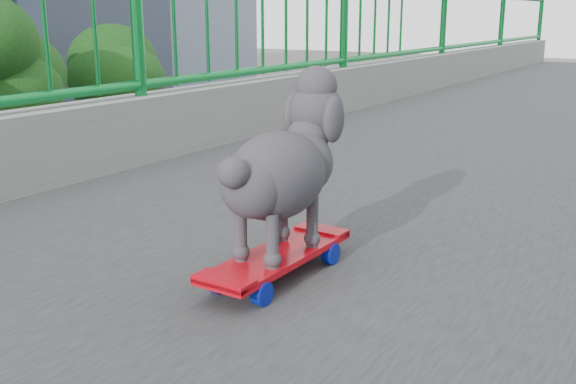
# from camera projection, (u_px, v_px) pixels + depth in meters

# --- Properties ---
(skateboard) EXTENTS (0.16, 0.51, 0.07)m
(skateboard) POSITION_uv_depth(u_px,v_px,m) (278.00, 259.00, 1.74)
(skateboard) COLOR red
(skateboard) RESTS_ON footbridge
(poodle) EXTENTS (0.22, 0.51, 0.42)m
(poodle) POSITION_uv_depth(u_px,v_px,m) (283.00, 165.00, 1.70)
(poodle) COLOR #29272C
(poodle) RESTS_ON skateboard
(car_5) EXTENTS (1.59, 4.57, 1.51)m
(car_5) POSITION_uv_depth(u_px,v_px,m) (266.00, 370.00, 13.48)
(car_5) COLOR white
(car_5) RESTS_ON ground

